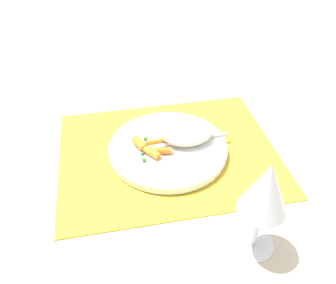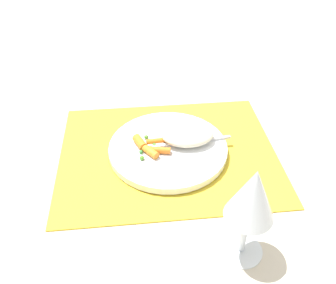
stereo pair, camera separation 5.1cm
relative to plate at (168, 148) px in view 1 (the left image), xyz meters
name	(u,v)px [view 1 (the left image)]	position (x,y,z in m)	size (l,w,h in m)	color
ground_plane	(168,153)	(0.00, 0.00, -0.01)	(2.40, 2.40, 0.00)	beige
placemat	(168,152)	(0.00, 0.00, -0.01)	(0.45, 0.35, 0.01)	gold
plate	(168,148)	(0.00, 0.00, 0.00)	(0.24, 0.24, 0.01)	white
rice_mound	(187,134)	(-0.04, -0.01, 0.02)	(0.11, 0.08, 0.03)	beige
carrot_portion	(151,147)	(0.04, 0.01, 0.01)	(0.08, 0.07, 0.02)	orange
pea_scatter	(152,147)	(0.03, 0.00, 0.01)	(0.08, 0.07, 0.01)	green
fork	(177,143)	(-0.02, 0.00, 0.01)	(0.19, 0.03, 0.01)	silver
wine_glass	(266,191)	(-0.09, 0.24, 0.11)	(0.07, 0.07, 0.17)	silver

